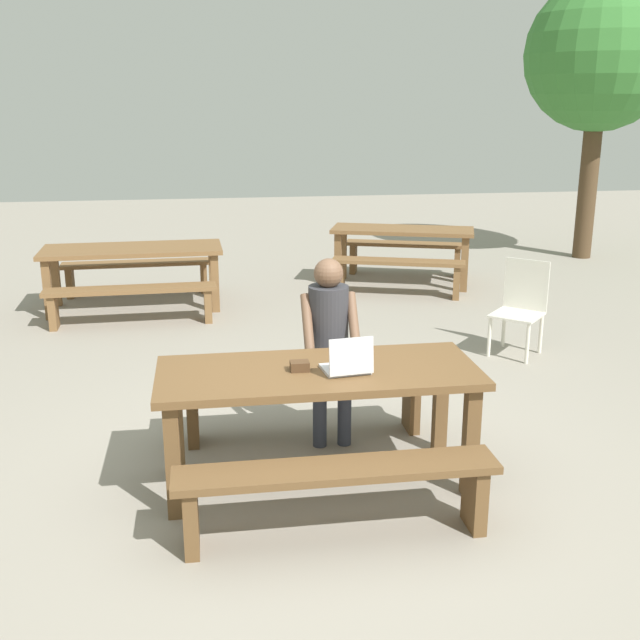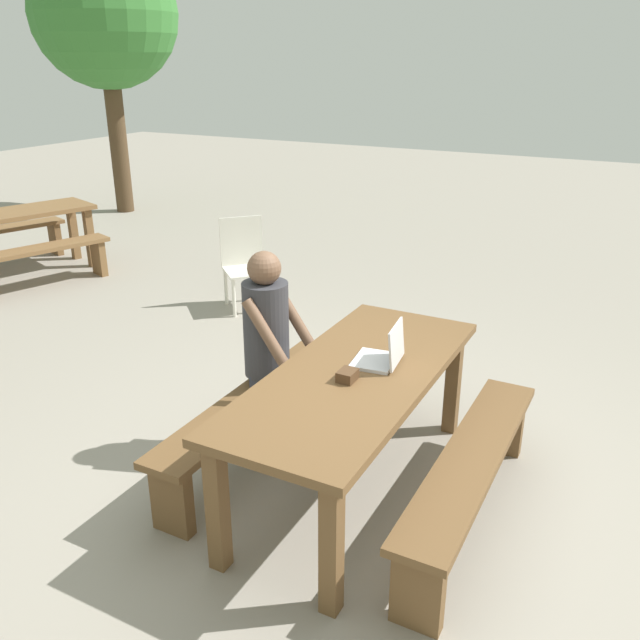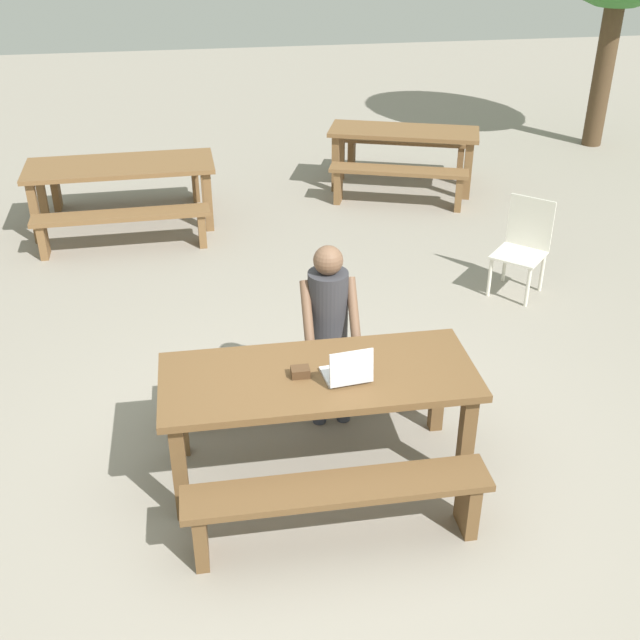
% 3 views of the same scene
% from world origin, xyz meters
% --- Properties ---
extents(ground_plane, '(30.00, 30.00, 0.00)m').
position_xyz_m(ground_plane, '(0.00, 0.00, 0.00)').
color(ground_plane, gray).
extents(picnic_table_front, '(2.03, 0.83, 0.78)m').
position_xyz_m(picnic_table_front, '(0.00, 0.00, 0.67)').
color(picnic_table_front, brown).
rests_on(picnic_table_front, ground).
extents(bench_near, '(1.83, 0.30, 0.45)m').
position_xyz_m(bench_near, '(0.00, -0.70, 0.34)').
color(bench_near, brown).
rests_on(bench_near, ground).
extents(bench_far, '(1.83, 0.30, 0.45)m').
position_xyz_m(bench_far, '(0.00, 0.70, 0.34)').
color(bench_far, brown).
rests_on(bench_far, ground).
extents(laptop, '(0.31, 0.29, 0.25)m').
position_xyz_m(laptop, '(0.17, -0.10, 0.84)').
color(laptop, silver).
rests_on(laptop, picnic_table_front).
extents(small_pouch, '(0.12, 0.09, 0.06)m').
position_xyz_m(small_pouch, '(-0.12, -0.01, 0.81)').
color(small_pouch, '#4C331E').
rests_on(small_pouch, picnic_table_front).
extents(person_seated, '(0.40, 0.40, 1.34)m').
position_xyz_m(person_seated, '(0.18, 0.67, 0.78)').
color(person_seated, '#333847').
rests_on(person_seated, ground).
extents(plastic_chair, '(0.62, 0.62, 0.92)m').
position_xyz_m(plastic_chair, '(2.35, 2.33, 0.48)').
color(plastic_chair, silver).
rests_on(plastic_chair, ground).
extents(picnic_table_rear, '(1.97, 1.23, 0.77)m').
position_xyz_m(picnic_table_rear, '(1.92, 5.28, 0.64)').
color(picnic_table_rear, brown).
rests_on(picnic_table_rear, ground).
extents(bench_rear_south, '(1.68, 0.82, 0.47)m').
position_xyz_m(bench_rear_south, '(1.73, 4.70, 0.35)').
color(bench_rear_south, brown).
rests_on(bench_rear_south, ground).
extents(tree_left, '(2.23, 2.23, 4.15)m').
position_xyz_m(tree_left, '(5.22, 6.67, 3.01)').
color(tree_left, '#4C3823').
rests_on(tree_left, ground).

